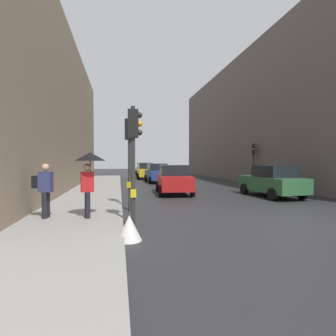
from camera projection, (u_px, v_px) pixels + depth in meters
ground_plane at (288, 220)px, 9.16m from camera, size 120.00×120.00×0.00m
sidewalk_kerb at (90, 198)px, 13.77m from camera, size 3.19×40.00×0.16m
building_facade_right at (286, 123)px, 28.11m from camera, size 12.00×33.73×12.04m
traffic_light_near_right at (130, 146)px, 10.79m from camera, size 0.45×0.35×3.81m
traffic_light_mid_street at (253, 156)px, 22.10m from camera, size 0.34×0.45×3.50m
traffic_light_near_left at (134, 144)px, 8.00m from camera, size 0.43×0.25×3.65m
car_red_sedan at (174, 179)px, 16.46m from camera, size 2.27×4.33×1.76m
car_yellow_taxi at (146, 171)px, 30.05m from camera, size 2.07×4.23×1.76m
car_white_compact at (144, 169)px, 35.75m from camera, size 2.25×4.32×1.76m
car_green_estate at (272, 181)px, 14.97m from camera, size 2.25×4.32×1.76m
car_blue_van at (157, 173)px, 24.96m from camera, size 2.16×4.27×1.76m
pedestrian_with_umbrella at (89, 166)px, 8.73m from camera, size 1.00×1.00×2.14m
pedestrian_with_grey_backpack at (44, 187)px, 8.69m from camera, size 0.64×0.40×1.77m
warning_sign_triangle at (129, 228)px, 6.78m from camera, size 0.64×0.64×0.65m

